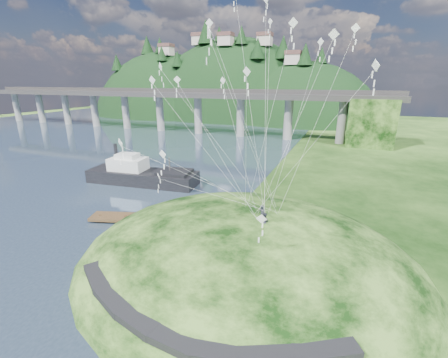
% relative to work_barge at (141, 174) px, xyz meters
% --- Properties ---
extents(ground, '(320.00, 320.00, 0.00)m').
position_rel_work_barge_xyz_m(ground, '(16.97, -17.89, -1.73)').
color(ground, black).
rests_on(ground, ground).
extents(water, '(240.00, 240.00, 0.00)m').
position_rel_work_barge_xyz_m(water, '(-55.03, 12.11, -1.73)').
color(water, '#32445C').
rests_on(water, ground).
extents(grass_hill, '(36.00, 32.00, 13.00)m').
position_rel_work_barge_xyz_m(grass_hill, '(24.97, -15.89, -3.23)').
color(grass_hill, black).
rests_on(grass_hill, ground).
extents(footpath, '(22.29, 5.84, 0.83)m').
position_rel_work_barge_xyz_m(footpath, '(24.43, -27.64, 0.35)').
color(footpath, black).
rests_on(footpath, ground).
extents(bridge, '(160.00, 11.00, 15.00)m').
position_rel_work_barge_xyz_m(bridge, '(-9.49, 52.17, 7.97)').
color(bridge, '#2D2B2B').
rests_on(bridge, ground).
extents(far_ridge, '(153.00, 70.00, 94.50)m').
position_rel_work_barge_xyz_m(far_ridge, '(-26.61, 104.28, -9.17)').
color(far_ridge, black).
rests_on(far_ridge, ground).
extents(work_barge, '(20.27, 7.75, 6.92)m').
position_rel_work_barge_xyz_m(work_barge, '(0.00, 0.00, 0.00)').
color(work_barge, black).
rests_on(work_barge, ground).
extents(wooden_dock, '(15.78, 7.18, 1.13)m').
position_rel_work_barge_xyz_m(wooden_dock, '(10.84, -12.35, -1.24)').
color(wooden_dock, '#3D2A19').
rests_on(wooden_dock, ground).
extents(kite_flyers, '(1.52, 2.33, 1.83)m').
position_rel_work_barge_xyz_m(kite_flyers, '(26.74, -15.98, 4.11)').
color(kite_flyers, '#292A37').
rests_on(kite_flyers, ground).
extents(kite_swarm, '(20.11, 16.95, 20.04)m').
position_rel_work_barge_xyz_m(kite_swarm, '(23.81, -14.90, 16.65)').
color(kite_swarm, white).
rests_on(kite_swarm, ground).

